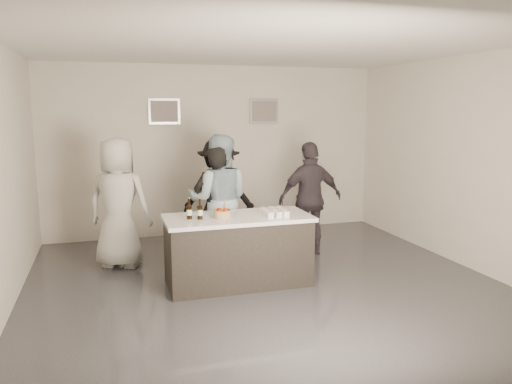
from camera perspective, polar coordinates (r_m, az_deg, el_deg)
floor at (r=6.49m, az=1.30°, el=-10.78°), size 6.00×6.00×0.00m
ceiling at (r=6.13m, az=1.41°, el=16.53°), size 6.00×6.00×0.00m
wall_back at (r=9.02m, az=-4.62°, el=4.73°), size 6.00×0.04×3.00m
wall_front at (r=3.45m, az=17.10°, el=-3.54°), size 6.00×0.04×3.00m
wall_right at (r=7.62m, az=23.37°, el=3.09°), size 0.04×6.00×3.00m
picture_left at (r=8.81m, az=-10.44°, el=9.05°), size 0.54×0.04×0.44m
picture_right at (r=9.19m, az=0.92°, el=9.22°), size 0.54×0.04×0.44m
bar_counter at (r=6.47m, az=-2.08°, el=-6.65°), size 1.86×0.86×0.90m
cake at (r=6.28m, az=-3.86°, el=-2.58°), size 0.23×0.23×0.08m
beer_bottle_a at (r=6.21m, az=-7.64°, el=-1.91°), size 0.07×0.07×0.26m
beer_bottle_b at (r=6.18m, az=-6.43°, el=-1.94°), size 0.07×0.07×0.26m
tumbler_cluster at (r=6.41m, az=2.16°, el=-2.30°), size 0.30×0.40×0.08m
candles at (r=6.02m, az=-4.06°, el=-3.46°), size 0.24×0.08×0.01m
person_main_black at (r=7.13m, az=-4.65°, el=-1.69°), size 0.68×0.49×1.74m
person_main_blue at (r=7.22m, az=-4.28°, el=-0.92°), size 1.08×0.94×1.89m
person_guest_left at (r=7.33m, az=-15.43°, el=-1.20°), size 1.07×0.92×1.86m
person_guest_right at (r=7.74m, az=6.23°, el=-0.75°), size 1.04×0.45×1.75m
person_guest_back at (r=7.93m, az=-4.25°, el=-0.36°), size 1.31×1.01×1.78m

